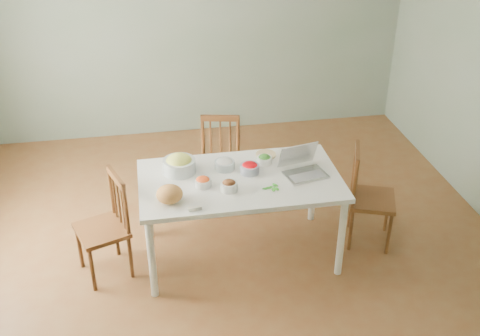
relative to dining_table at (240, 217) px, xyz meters
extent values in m
cube|color=brown|center=(-0.05, 0.10, -0.39)|extent=(5.00, 5.00, 0.00)
cube|color=gray|center=(-0.05, 2.60, 0.96)|extent=(5.00, 0.00, 2.70)
ellipsoid|color=#B07638|center=(-0.60, -0.25, 0.46)|extent=(0.27, 0.27, 0.14)
cube|color=white|center=(-0.42, -0.40, 0.41)|extent=(0.11, 0.04, 0.03)
cylinder|color=#C4B58D|center=(0.30, 0.35, 0.40)|extent=(0.23, 0.23, 0.02)
camera|label=1|loc=(-0.72, -4.05, 2.87)|focal=43.08mm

